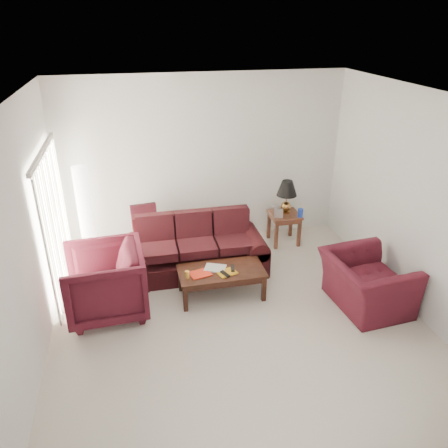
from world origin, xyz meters
The scene contains 19 objects.
floor centered at (0.00, 0.00, 0.00)m, with size 5.00×5.00×0.00m, color beige.
blinds centered at (-2.42, 1.30, 1.08)m, with size 0.10×2.00×2.16m, color silver.
sofa centered at (-0.36, 1.33, 0.46)m, with size 2.25×0.97×0.92m, color black, non-canonical shape.
throw_pillow centered at (-1.12, 2.10, 0.72)m, with size 0.43×0.12×0.43m, color black.
end_table centered at (1.38, 2.00, 0.29)m, with size 0.53×0.53×0.58m, color #55261D, non-canonical shape.
table_lamp centered at (1.41, 2.05, 0.88)m, with size 0.36×0.36×0.61m, color #B27B37, non-canonical shape.
clock centered at (1.22, 1.88, 0.65)m, with size 0.16×0.06×0.16m, color #B8B8BC.
blue_canister centered at (1.60, 1.82, 0.65)m, with size 0.09×0.09×0.15m, color #17329A.
picture_frame centered at (1.28, 2.19, 0.66)m, with size 0.13×0.02×0.16m, color silver.
floor_lamp centered at (-2.05, 2.02, 0.86)m, with size 0.28×0.28×1.73m, color white, non-canonical shape.
armchair_left centered at (-1.75, 0.53, 0.49)m, with size 1.05×1.08×0.98m, color #3D0E17.
armchair_right centered at (1.86, -0.11, 0.38)m, with size 1.17×1.02×0.76m, color #400E18.
coffee_table centered at (-0.10, 0.57, 0.22)m, with size 1.26×0.63×0.44m, color black, non-canonical shape.
magazine_red centered at (-0.42, 0.52, 0.45)m, with size 0.30×0.23×0.02m, color #B32611.
magazine_white centered at (-0.18, 0.63, 0.45)m, with size 0.30×0.23×0.02m, color silver.
magazine_orange centered at (-0.04, 0.47, 0.45)m, with size 0.27×0.20×0.02m, color #BA7D15.
remote_a centered at (-0.08, 0.41, 0.47)m, with size 0.05×0.18×0.02m, color black.
remote_b centered at (0.06, 0.54, 0.47)m, with size 0.05×0.18×0.02m, color black.
yellow_glass centered at (-0.62, 0.47, 0.50)m, with size 0.06×0.06×0.11m, color gold.
Camera 1 is at (-1.24, -4.79, 3.82)m, focal length 35.00 mm.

